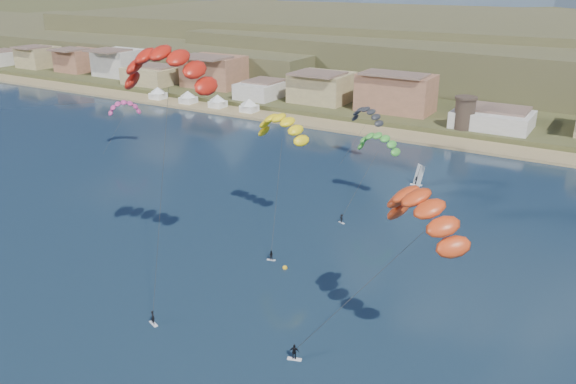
{
  "coord_description": "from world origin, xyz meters",
  "views": [
    {
      "loc": [
        42.62,
        -39.37,
        41.75
      ],
      "look_at": [
        0.0,
        32.0,
        10.0
      ],
      "focal_mm": 36.63,
      "sensor_mm": 36.0,
      "label": 1
    }
  ],
  "objects_px": {
    "kitesurfer_yellow": "(282,123)",
    "buoy": "(285,268)",
    "windsurfer": "(417,179)",
    "kitesurfer_red": "(167,61)",
    "watchtower": "(465,113)",
    "kitesurfer_orange": "(425,206)",
    "kitesurfer_green": "(378,140)"
  },
  "relations": [
    {
      "from": "kitesurfer_yellow",
      "to": "buoy",
      "type": "distance_m",
      "value": 23.7
    },
    {
      "from": "windsurfer",
      "to": "buoy",
      "type": "distance_m",
      "value": 44.9
    },
    {
      "from": "kitesurfer_red",
      "to": "buoy",
      "type": "height_order",
      "value": "kitesurfer_red"
    },
    {
      "from": "kitesurfer_red",
      "to": "buoy",
      "type": "bearing_deg",
      "value": 44.64
    },
    {
      "from": "watchtower",
      "to": "kitesurfer_orange",
      "type": "height_order",
      "value": "kitesurfer_orange"
    },
    {
      "from": "watchtower",
      "to": "windsurfer",
      "type": "distance_m",
      "value": 42.88
    },
    {
      "from": "kitesurfer_red",
      "to": "kitesurfer_yellow",
      "type": "xyz_separation_m",
      "value": [
        2.46,
        23.39,
        -12.65
      ]
    },
    {
      "from": "buoy",
      "to": "kitesurfer_green",
      "type": "bearing_deg",
      "value": 88.78
    },
    {
      "from": "kitesurfer_yellow",
      "to": "kitesurfer_green",
      "type": "bearing_deg",
      "value": 65.4
    },
    {
      "from": "kitesurfer_orange",
      "to": "windsurfer",
      "type": "bearing_deg",
      "value": 108.69
    },
    {
      "from": "kitesurfer_red",
      "to": "kitesurfer_yellow",
      "type": "height_order",
      "value": "kitesurfer_red"
    },
    {
      "from": "kitesurfer_green",
      "to": "buoy",
      "type": "bearing_deg",
      "value": -91.22
    },
    {
      "from": "kitesurfer_green",
      "to": "windsurfer",
      "type": "height_order",
      "value": "kitesurfer_green"
    },
    {
      "from": "kitesurfer_yellow",
      "to": "windsurfer",
      "type": "relative_size",
      "value": 5.16
    },
    {
      "from": "watchtower",
      "to": "kitesurfer_red",
      "type": "relative_size",
      "value": 0.25
    },
    {
      "from": "kitesurfer_orange",
      "to": "buoy",
      "type": "relative_size",
      "value": 31.89
    },
    {
      "from": "windsurfer",
      "to": "kitesurfer_yellow",
      "type": "bearing_deg",
      "value": -112.3
    },
    {
      "from": "kitesurfer_red",
      "to": "kitesurfer_orange",
      "type": "distance_m",
      "value": 36.21
    },
    {
      "from": "kitesurfer_green",
      "to": "buoy",
      "type": "height_order",
      "value": "kitesurfer_green"
    },
    {
      "from": "watchtower",
      "to": "kitesurfer_red",
      "type": "xyz_separation_m",
      "value": [
        -13.17,
        -97.72,
        24.56
      ]
    },
    {
      "from": "windsurfer",
      "to": "kitesurfer_red",
      "type": "bearing_deg",
      "value": -105.69
    },
    {
      "from": "kitesurfer_red",
      "to": "windsurfer",
      "type": "bearing_deg",
      "value": 74.31
    },
    {
      "from": "kitesurfer_green",
      "to": "kitesurfer_orange",
      "type": "bearing_deg",
      "value": -61.93
    },
    {
      "from": "kitesurfer_yellow",
      "to": "kitesurfer_green",
      "type": "xyz_separation_m",
      "value": [
        8.93,
        19.51,
        -6.27
      ]
    },
    {
      "from": "kitesurfer_yellow",
      "to": "kitesurfer_green",
      "type": "height_order",
      "value": "kitesurfer_yellow"
    },
    {
      "from": "kitesurfer_orange",
      "to": "windsurfer",
      "type": "distance_m",
      "value": 60.29
    },
    {
      "from": "kitesurfer_orange",
      "to": "buoy",
      "type": "xyz_separation_m",
      "value": [
        -23.32,
        10.11,
        -18.43
      ]
    },
    {
      "from": "watchtower",
      "to": "buoy",
      "type": "xyz_separation_m",
      "value": [
        -2.46,
        -87.15,
        -6.24
      ]
    },
    {
      "from": "kitesurfer_yellow",
      "to": "watchtower",
      "type": "bearing_deg",
      "value": 81.8
    },
    {
      "from": "watchtower",
      "to": "kitesurfer_yellow",
      "type": "distance_m",
      "value": 76.04
    },
    {
      "from": "kitesurfer_red",
      "to": "kitesurfer_yellow",
      "type": "distance_m",
      "value": 26.7
    },
    {
      "from": "watchtower",
      "to": "kitesurfer_orange",
      "type": "relative_size",
      "value": 0.37
    }
  ]
}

